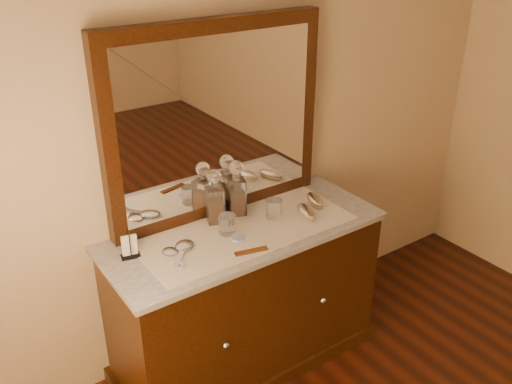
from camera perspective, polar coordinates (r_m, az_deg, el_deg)
dresser_cabinet at (r=3.03m, az=-1.10°, el=-11.04°), size 1.40×0.55×0.82m
dresser_plinth at (r=3.27m, az=-1.04°, el=-16.18°), size 1.46×0.59×0.08m
knob_left at (r=2.69m, az=-3.13°, el=-15.61°), size 0.04×0.04×0.04m
knob_right at (r=2.97m, az=6.93°, el=-11.09°), size 0.04×0.04×0.04m
marble_top at (r=2.79m, az=-1.17°, el=-4.11°), size 1.44×0.59×0.03m
mirror_frame at (r=2.76m, az=-4.11°, el=7.31°), size 1.20×0.08×1.00m
mirror_glass at (r=2.73m, az=-3.74°, el=7.11°), size 1.06×0.01×0.86m
lace_runner at (r=2.77m, az=-0.94°, el=-3.98°), size 1.10×0.45×0.00m
pin_dish at (r=2.69m, az=-1.88°, el=-4.79°), size 0.08×0.08×0.01m
comb at (r=2.59m, az=-0.50°, el=-6.15°), size 0.16×0.07×0.01m
napkin_rack at (r=2.60m, az=-12.97°, el=-5.56°), size 0.10×0.07×0.13m
decanter_left at (r=2.80m, az=-4.27°, el=-1.02°), size 0.11×0.11×0.29m
decanter_right at (r=2.87m, az=-2.04°, el=-0.14°), size 0.12×0.12×0.30m
brush_near at (r=2.89m, az=5.24°, el=-2.10°), size 0.12×0.18×0.05m
brush_far at (r=3.01m, az=6.14°, el=-0.86°), size 0.12×0.17×0.04m
hand_mirror_outer at (r=2.59m, az=-8.69°, el=-6.34°), size 0.08×0.20×0.02m
hand_mirror_inner at (r=2.63m, az=-7.52°, el=-5.75°), size 0.19×0.21×0.02m
tumblers at (r=2.79m, az=-0.50°, el=-2.52°), size 0.37×0.09×0.10m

